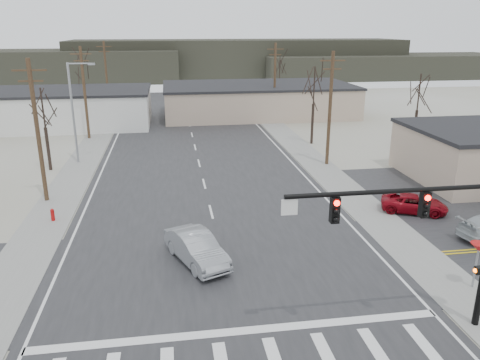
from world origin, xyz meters
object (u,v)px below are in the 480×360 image
object	(u,v)px
car_far_a	(192,108)
car_far_b	(192,103)
sedan_crossing	(196,248)
traffic_signal_mast	(448,225)
car_parked_dark_a	(441,173)
fire_hydrant	(53,215)
car_parked_red	(414,204)

from	to	relation	value
car_far_a	car_far_b	bearing A→B (deg)	-89.52
sedan_crossing	car_far_b	size ratio (longest dim) A/B	1.07
traffic_signal_mast	car_far_a	xyz separation A→B (m)	(-7.06, 52.93, -3.90)
sedan_crossing	car_parked_dark_a	size ratio (longest dim) A/B	1.31
sedan_crossing	car_parked_dark_a	world-z (taller)	sedan_crossing
traffic_signal_mast	sedan_crossing	world-z (taller)	traffic_signal_mast
traffic_signal_mast	sedan_crossing	bearing A→B (deg)	141.97
car_far_b	car_parked_dark_a	world-z (taller)	car_far_b
car_far_a	fire_hydrant	bearing A→B (deg)	76.71
sedan_crossing	car_far_a	size ratio (longest dim) A/B	0.97
fire_hydrant	car_far_b	xyz separation A→B (m)	(11.19, 43.02, 0.37)
fire_hydrant	car_far_a	bearing A→B (deg)	74.10
car_far_a	traffic_signal_mast	bearing A→B (deg)	100.21
sedan_crossing	car_far_b	bearing A→B (deg)	64.54
traffic_signal_mast	car_far_a	bearing A→B (deg)	97.60
fire_hydrant	car_parked_dark_a	size ratio (longest dim) A/B	0.23
car_far_b	car_parked_dark_a	bearing A→B (deg)	-51.62
sedan_crossing	car_far_a	distance (m)	45.71
sedan_crossing	car_far_b	world-z (taller)	sedan_crossing
car_far_a	sedan_crossing	bearing A→B (deg)	89.81
sedan_crossing	fire_hydrant	bearing A→B (deg)	119.04
car_parked_red	car_far_a	bearing A→B (deg)	41.50
traffic_signal_mast	car_parked_dark_a	xyz separation A→B (m)	(11.21, 18.21, -4.01)
fire_hydrant	car_far_b	distance (m)	44.45
car_far_b	car_far_a	bearing A→B (deg)	-78.66
traffic_signal_mast	car_far_b	bearing A→B (deg)	96.88
traffic_signal_mast	car_parked_dark_a	size ratio (longest dim) A/B	2.41
car_far_a	car_parked_dark_a	distance (m)	39.23
fire_hydrant	car_parked_dark_a	world-z (taller)	car_parked_dark_a
fire_hydrant	car_parked_red	bearing A→B (deg)	-5.05
traffic_signal_mast	sedan_crossing	distance (m)	12.41
car_parked_red	car_parked_dark_a	distance (m)	8.29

